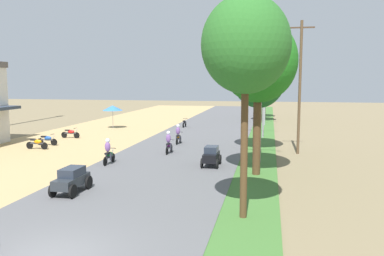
# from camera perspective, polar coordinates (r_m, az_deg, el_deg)

# --- Properties ---
(parked_motorbike_fourth) EXTENTS (1.80, 0.54, 0.94)m
(parked_motorbike_fourth) POSITION_cam_1_polar(r_m,az_deg,el_deg) (32.93, -21.30, -2.00)
(parked_motorbike_fourth) COLOR black
(parked_motorbike_fourth) RESTS_ON dirt_shoulder
(parked_motorbike_fifth) EXTENTS (1.80, 0.54, 0.94)m
(parked_motorbike_fifth) POSITION_cam_1_polar(r_m,az_deg,el_deg) (34.59, -20.03, -1.54)
(parked_motorbike_fifth) COLOR black
(parked_motorbike_fifth) RESTS_ON dirt_shoulder
(parked_motorbike_sixth) EXTENTS (1.80, 0.54, 0.94)m
(parked_motorbike_sixth) POSITION_cam_1_polar(r_m,az_deg,el_deg) (38.18, -17.00, -0.66)
(parked_motorbike_sixth) COLOR black
(parked_motorbike_sixth) RESTS_ON dirt_shoulder
(vendor_umbrella) EXTENTS (2.20, 2.20, 2.52)m
(vendor_umbrella) POSITION_cam_1_polar(r_m,az_deg,el_deg) (44.62, -11.31, 2.83)
(vendor_umbrella) COLOR #99999E
(vendor_umbrella) RESTS_ON dirt_shoulder
(median_tree_nearest) EXTENTS (3.34, 3.34, 8.48)m
(median_tree_nearest) POSITION_cam_1_polar(r_m,az_deg,el_deg) (15.19, 7.71, 11.63)
(median_tree_nearest) COLOR #4C351E
(median_tree_nearest) RESTS_ON median_strip
(median_tree_second) EXTENTS (4.29, 4.29, 8.68)m
(median_tree_second) POSITION_cam_1_polar(r_m,az_deg,el_deg) (22.42, 9.47, 9.39)
(median_tree_second) COLOR #4C351E
(median_tree_second) RESTS_ON median_strip
(median_tree_third) EXTENTS (4.14, 4.14, 8.19)m
(median_tree_third) POSITION_cam_1_polar(r_m,az_deg,el_deg) (30.41, 9.59, 7.49)
(median_tree_third) COLOR #4C351E
(median_tree_third) RESTS_ON median_strip
(median_tree_fourth) EXTENTS (3.44, 3.44, 9.93)m
(median_tree_fourth) POSITION_cam_1_polar(r_m,az_deg,el_deg) (50.08, 10.34, 9.57)
(median_tree_fourth) COLOR #4C351E
(median_tree_fourth) RESTS_ON median_strip
(median_tree_fifth) EXTENTS (3.35, 3.35, 9.24)m
(median_tree_fifth) POSITION_cam_1_polar(r_m,az_deg,el_deg) (56.08, 10.41, 8.51)
(median_tree_fifth) COLOR #4C351E
(median_tree_fifth) RESTS_ON median_strip
(streetlamp_near) EXTENTS (3.16, 0.20, 7.42)m
(streetlamp_near) POSITION_cam_1_polar(r_m,az_deg,el_deg) (25.67, 9.80, 4.52)
(streetlamp_near) COLOR gray
(streetlamp_near) RESTS_ON median_strip
(streetlamp_mid) EXTENTS (3.16, 0.20, 8.01)m
(streetlamp_mid) POSITION_cam_1_polar(r_m,az_deg,el_deg) (37.19, 10.24, 5.70)
(streetlamp_mid) COLOR gray
(streetlamp_mid) RESTS_ON median_strip
(streetlamp_far) EXTENTS (3.16, 0.20, 7.24)m
(streetlamp_far) POSITION_cam_1_polar(r_m,az_deg,el_deg) (47.43, 10.43, 5.45)
(streetlamp_far) COLOR gray
(streetlamp_far) RESTS_ON median_strip
(utility_pole_near) EXTENTS (1.80, 0.20, 9.56)m
(utility_pole_near) POSITION_cam_1_polar(r_m,az_deg,el_deg) (29.75, 15.20, 5.88)
(utility_pole_near) COLOR brown
(utility_pole_near) RESTS_ON ground
(car_sedan_charcoal) EXTENTS (1.10, 2.26, 1.19)m
(car_sedan_charcoal) POSITION_cam_1_polar(r_m,az_deg,el_deg) (19.75, -16.87, -7.00)
(car_sedan_charcoal) COLOR #282D33
(car_sedan_charcoal) RESTS_ON road_strip
(car_hatchback_black) EXTENTS (1.04, 2.00, 1.23)m
(car_hatchback_black) POSITION_cam_1_polar(r_m,az_deg,el_deg) (24.68, 2.79, -3.93)
(car_hatchback_black) COLOR black
(car_hatchback_black) RESTS_ON road_strip
(motorbike_ahead_second) EXTENTS (0.54, 1.80, 1.66)m
(motorbike_ahead_second) POSITION_cam_1_polar(r_m,az_deg,el_deg) (25.75, -11.86, -3.37)
(motorbike_ahead_second) COLOR black
(motorbike_ahead_second) RESTS_ON road_strip
(motorbike_ahead_third) EXTENTS (0.54, 1.80, 1.66)m
(motorbike_ahead_third) POSITION_cam_1_polar(r_m,az_deg,el_deg) (28.85, -3.34, -2.13)
(motorbike_ahead_third) COLOR black
(motorbike_ahead_third) RESTS_ON road_strip
(motorbike_ahead_fourth) EXTENTS (0.54, 1.80, 1.66)m
(motorbike_ahead_fourth) POSITION_cam_1_polar(r_m,az_deg,el_deg) (33.10, -1.97, -0.96)
(motorbike_ahead_fourth) COLOR black
(motorbike_ahead_fourth) RESTS_ON road_strip
(motorbike_ahead_fifth) EXTENTS (0.54, 1.80, 0.94)m
(motorbike_ahead_fifth) POSITION_cam_1_polar(r_m,az_deg,el_deg) (44.87, -1.09, 0.76)
(motorbike_ahead_fifth) COLOR black
(motorbike_ahead_fifth) RESTS_ON road_strip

